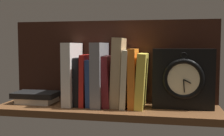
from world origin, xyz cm
name	(u,v)px	position (x,y,z in cm)	size (l,w,h in cm)	color
ground_plane	(107,110)	(0.00, 0.00, -1.25)	(83.06, 23.31, 2.50)	brown
back_panel	(113,61)	(0.00, 11.05, 16.39)	(83.06, 1.20, 32.78)	black
book_white_catcher	(73,74)	(-14.06, 2.09, 11.88)	(3.63, 15.97, 23.75)	silver
book_black_skeptic	(81,81)	(-10.81, 2.09, 9.10)	(2.28, 12.14, 18.20)	black
book_red_requiem	(87,80)	(-8.47, 2.09, 9.67)	(1.78, 14.34, 19.34)	red
book_blue_modern	(92,82)	(-6.31, 2.09, 8.71)	(1.96, 13.12, 17.42)	#2D4C8E
book_gray_chess	(100,74)	(-3.13, 2.09, 11.90)	(3.79, 16.73, 23.79)	gray
book_maroon_dawkins	(109,81)	(0.42, 2.09, 9.41)	(2.70, 13.77, 18.83)	maroon
book_tan_shortstories	(118,72)	(3.86, 2.09, 12.78)	(3.59, 12.22, 25.57)	tan
book_cream_twain	(126,78)	(6.98, 2.09, 10.52)	(2.03, 15.23, 21.04)	beige
book_orange_pandolfini	(133,78)	(9.62, 2.09, 10.78)	(2.64, 14.54, 21.55)	orange
book_yellow_seinlanguage	(142,80)	(12.74, 2.09, 9.93)	(3.01, 15.62, 19.87)	gold
framed_clock	(183,79)	(27.56, 2.16, 10.85)	(21.63, 7.57, 21.63)	black
book_stack_side	(37,97)	(-29.05, 1.55, 2.28)	(16.97, 11.73, 4.37)	beige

